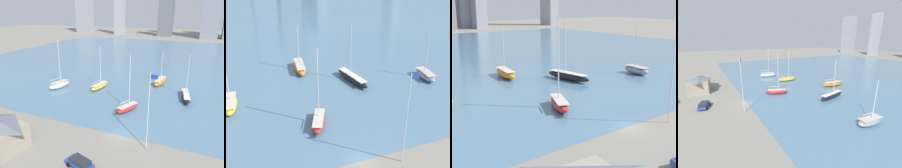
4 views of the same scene
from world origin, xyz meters
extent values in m
plane|color=gray|center=(0.00, 0.00, 0.00)|extent=(500.00, 500.00, 0.00)
cube|color=slate|center=(0.00, 70.00, 0.00)|extent=(180.00, 140.00, 0.00)
cylinder|color=silver|center=(5.37, -2.07, 6.79)|extent=(0.14, 0.14, 13.59)
cube|color=#1E3899|center=(5.99, -2.07, 13.09)|extent=(1.10, 0.03, 0.70)
ellipsoid|color=orange|center=(0.34, 33.55, 0.86)|extent=(3.41, 9.12, 1.72)
cube|color=beige|center=(0.34, 33.55, 1.67)|extent=(2.79, 7.48, 0.10)
cube|color=#2D2D33|center=(0.34, 33.55, 0.39)|extent=(0.36, 1.61, 0.77)
cylinder|color=silver|center=(0.42, 34.22, 5.91)|extent=(0.18, 0.18, 8.36)
cylinder|color=silver|center=(0.14, 31.95, 2.82)|extent=(0.71, 4.55, 0.14)
ellipsoid|color=#B72828|center=(-2.62, 10.70, 0.77)|extent=(4.66, 7.32, 1.53)
cube|color=beige|center=(-2.62, 10.70, 1.48)|extent=(3.82, 6.00, 0.10)
cube|color=#2D2D33|center=(-2.62, 10.70, 0.35)|extent=(0.65, 1.24, 0.69)
cylinder|color=silver|center=(-2.41, 11.19, 7.44)|extent=(0.18, 0.18, 11.82)
cylinder|color=silver|center=(-2.98, 9.86, 2.63)|extent=(1.28, 2.71, 0.14)
ellipsoid|color=yellow|center=(-15.75, 22.15, 0.74)|extent=(3.32, 8.39, 1.47)
cube|color=beige|center=(-15.75, 22.15, 1.42)|extent=(2.72, 6.88, 0.10)
cube|color=#2D2D33|center=(-15.75, 22.15, 0.33)|extent=(0.33, 1.48, 0.66)
cylinder|color=silver|center=(-15.91, 20.88, 2.57)|extent=(0.60, 3.78, 0.14)
ellipsoid|color=gray|center=(24.63, 19.48, 0.85)|extent=(3.02, 6.80, 1.69)
cube|color=#BCB7AD|center=(24.63, 19.48, 1.64)|extent=(2.48, 5.58, 0.10)
cube|color=#2D2D33|center=(24.63, 19.48, 0.38)|extent=(0.26, 1.20, 0.76)
cylinder|color=silver|center=(24.67, 19.98, 5.71)|extent=(0.18, 0.18, 8.03)
cylinder|color=silver|center=(24.55, 18.47, 2.79)|extent=(0.39, 3.03, 0.14)
ellipsoid|color=black|center=(9.24, 23.93, 0.79)|extent=(3.81, 10.82, 1.56)
cube|color=silver|center=(9.24, 23.93, 1.52)|extent=(3.12, 8.87, 0.10)
cube|color=#2D2D33|center=(9.24, 23.93, 0.36)|extent=(0.50, 1.91, 0.70)
cylinder|color=silver|center=(9.10, 24.72, 6.76)|extent=(0.18, 0.18, 10.40)
cylinder|color=silver|center=(9.46, 22.75, 2.67)|extent=(0.86, 3.95, 0.14)
camera|label=1|loc=(12.78, -33.81, 22.82)|focal=35.00mm
camera|label=2|loc=(-15.45, -30.69, 29.17)|focal=50.00mm
camera|label=3|loc=(-27.98, -23.88, 14.72)|focal=50.00mm
camera|label=4|loc=(40.39, -9.38, 17.31)|focal=24.00mm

